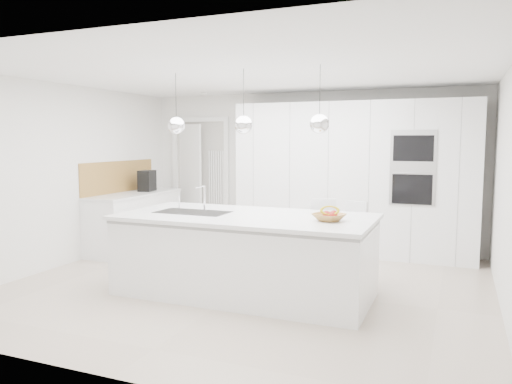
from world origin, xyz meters
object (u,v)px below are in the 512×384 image
at_px(island_base, 244,257).
at_px(bar_stool_right, 354,243).
at_px(fruit_bowl, 329,217).
at_px(espresso_machine, 147,181).
at_px(bar_stool_left, 320,242).

height_order(island_base, bar_stool_right, bar_stool_right).
bearing_deg(island_base, fruit_bowl, -0.78).
xyz_separation_m(fruit_bowl, espresso_machine, (-3.50, 1.84, 0.13)).
distance_m(island_base, bar_stool_left, 1.04).
relative_size(island_base, bar_stool_right, 2.87).
xyz_separation_m(island_base, fruit_bowl, (0.97, -0.01, 0.51)).
bearing_deg(bar_stool_right, fruit_bowl, -71.51).
bearing_deg(bar_stool_left, fruit_bowl, -91.04).
height_order(espresso_machine, bar_stool_right, espresso_machine).
bearing_deg(fruit_bowl, island_base, 179.22).
distance_m(fruit_bowl, bar_stool_right, 1.08).
relative_size(fruit_bowl, bar_stool_left, 0.32).
bearing_deg(island_base, bar_stool_right, 42.92).
bearing_deg(espresso_machine, bar_stool_right, -24.60).
xyz_separation_m(bar_stool_left, bar_stool_right, (0.38, 0.17, -0.02)).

